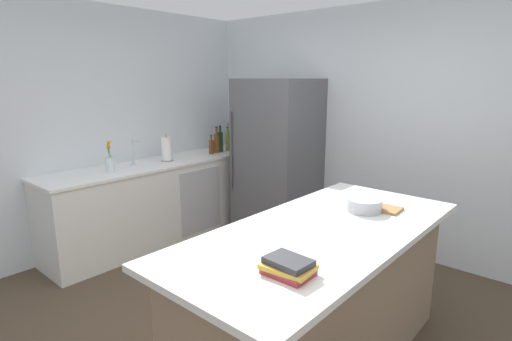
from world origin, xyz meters
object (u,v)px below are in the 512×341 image
(olive_oil_bottle, at_px, (228,141))
(wine_bottle, at_px, (220,141))
(kitchen_island, at_px, (319,296))
(refrigerator, at_px, (277,158))
(paper_towel_roll, at_px, (167,149))
(flower_vase, at_px, (110,162))
(sink_faucet, at_px, (133,151))
(mixing_bowl, at_px, (364,205))
(whiskey_bottle, at_px, (217,142))
(hot_sauce_bottle, at_px, (232,142))
(syrup_bottle, at_px, (211,147))
(cutting_board, at_px, (377,207))
(cookbook_stack, at_px, (288,267))
(gin_bottle, at_px, (228,139))

(olive_oil_bottle, bearing_deg, wine_bottle, -101.29)
(kitchen_island, height_order, refrigerator, refrigerator)
(kitchen_island, xyz_separation_m, paper_towel_roll, (-2.51, 0.69, 0.58))
(flower_vase, bearing_deg, sink_faucet, 104.41)
(paper_towel_roll, relative_size, mixing_bowl, 1.27)
(olive_oil_bottle, distance_m, whiskey_bottle, 0.19)
(hot_sauce_bottle, bearing_deg, syrup_bottle, -76.51)
(hot_sauce_bottle, bearing_deg, cutting_board, -24.58)
(hot_sauce_bottle, distance_m, olive_oil_bottle, 0.22)
(mixing_bowl, bearing_deg, flower_vase, -168.62)
(olive_oil_bottle, relative_size, cookbook_stack, 1.24)
(paper_towel_roll, xyz_separation_m, whiskey_bottle, (0.03, 0.75, -0.00))
(syrup_bottle, distance_m, cutting_board, 2.65)
(olive_oil_bottle, distance_m, cutting_board, 2.76)
(hot_sauce_bottle, bearing_deg, refrigerator, -10.74)
(sink_faucet, bearing_deg, hot_sauce_bottle, 90.02)
(kitchen_island, bearing_deg, flower_vase, -179.51)
(olive_oil_bottle, distance_m, syrup_bottle, 0.30)
(wine_bottle, bearing_deg, mixing_bowl, -22.26)
(syrup_bottle, bearing_deg, flower_vase, -91.39)
(gin_bottle, bearing_deg, kitchen_island, -33.98)
(cookbook_stack, xyz_separation_m, cutting_board, (-0.12, 1.22, -0.03))
(kitchen_island, xyz_separation_m, flower_vase, (-2.50, -0.02, 0.54))
(refrigerator, xyz_separation_m, sink_faucet, (-0.93, -1.34, 0.15))
(refrigerator, height_order, hot_sauce_bottle, refrigerator)
(flower_vase, bearing_deg, cutting_board, 13.66)
(olive_oil_bottle, bearing_deg, refrigerator, 0.50)
(gin_bottle, xyz_separation_m, cutting_board, (2.64, -1.12, -0.11))
(kitchen_island, distance_m, flower_vase, 2.55)
(sink_faucet, relative_size, hot_sauce_bottle, 1.44)
(cookbook_stack, distance_m, mixing_bowl, 1.11)
(cutting_board, bearing_deg, syrup_bottle, 163.94)
(olive_oil_bottle, bearing_deg, syrup_bottle, -87.54)
(flower_vase, height_order, paper_towel_roll, flower_vase)
(refrigerator, distance_m, olive_oil_bottle, 0.84)
(wine_bottle, relative_size, whiskey_bottle, 1.01)
(kitchen_island, xyz_separation_m, hot_sauce_bottle, (-2.58, 1.82, 0.53))
(refrigerator, relative_size, sink_faucet, 6.13)
(flower_vase, relative_size, gin_bottle, 0.94)
(olive_oil_bottle, bearing_deg, gin_bottle, 133.17)
(refrigerator, relative_size, syrup_bottle, 7.71)
(paper_towel_roll, bearing_deg, kitchen_island, -15.34)
(hot_sauce_bottle, bearing_deg, kitchen_island, -35.19)
(paper_towel_roll, bearing_deg, flower_vase, -88.90)
(mixing_bowl, bearing_deg, cookbook_stack, -81.52)
(wine_bottle, height_order, syrup_bottle, wine_bottle)
(hot_sauce_bottle, relative_size, olive_oil_bottle, 0.66)
(sink_faucet, height_order, hot_sauce_bottle, sink_faucet)
(hot_sauce_bottle, relative_size, cookbook_stack, 0.82)
(mixing_bowl, relative_size, cutting_board, 0.72)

